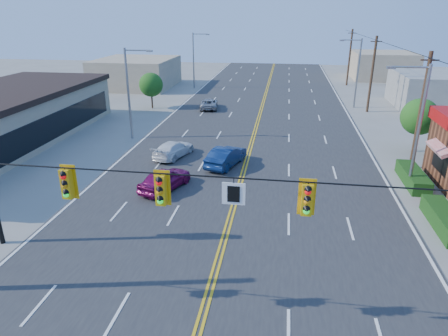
# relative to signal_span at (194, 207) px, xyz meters

# --- Properties ---
(ground) EXTENTS (160.00, 160.00, 0.00)m
(ground) POSITION_rel_signal_span_xyz_m (0.12, 0.00, -4.89)
(ground) COLOR gray
(ground) RESTS_ON ground
(road) EXTENTS (20.00, 120.00, 0.06)m
(road) POSITION_rel_signal_span_xyz_m (0.12, 20.00, -4.86)
(road) COLOR #2D2D30
(road) RESTS_ON ground
(signal_span) EXTENTS (24.32, 0.34, 9.00)m
(signal_span) POSITION_rel_signal_span_xyz_m (0.00, 0.00, 0.00)
(signal_span) COLOR #47301E
(signal_span) RESTS_ON ground
(streetlight_se) EXTENTS (2.55, 0.25, 8.00)m
(streetlight_se) POSITION_rel_signal_span_xyz_m (10.91, 14.00, -0.37)
(streetlight_se) COLOR gray
(streetlight_se) RESTS_ON ground
(streetlight_ne) EXTENTS (2.55, 0.25, 8.00)m
(streetlight_ne) POSITION_rel_signal_span_xyz_m (10.91, 38.00, -0.37)
(streetlight_ne) COLOR gray
(streetlight_ne) RESTS_ON ground
(streetlight_sw) EXTENTS (2.55, 0.25, 8.00)m
(streetlight_sw) POSITION_rel_signal_span_xyz_m (-10.67, 22.00, -0.37)
(streetlight_sw) COLOR gray
(streetlight_sw) RESTS_ON ground
(streetlight_nw) EXTENTS (2.55, 0.25, 8.00)m
(streetlight_nw) POSITION_rel_signal_span_xyz_m (-10.67, 48.00, -0.37)
(streetlight_nw) COLOR gray
(streetlight_nw) RESTS_ON ground
(utility_pole_near) EXTENTS (0.28, 0.28, 8.40)m
(utility_pole_near) POSITION_rel_signal_span_xyz_m (12.32, 18.00, -0.69)
(utility_pole_near) COLOR #47301E
(utility_pole_near) RESTS_ON ground
(utility_pole_mid) EXTENTS (0.28, 0.28, 8.40)m
(utility_pole_mid) POSITION_rel_signal_span_xyz_m (12.32, 36.00, -0.69)
(utility_pole_mid) COLOR #47301E
(utility_pole_mid) RESTS_ON ground
(utility_pole_far) EXTENTS (0.28, 0.28, 8.40)m
(utility_pole_far) POSITION_rel_signal_span_xyz_m (12.32, 54.00, -0.69)
(utility_pole_far) COLOR #47301E
(utility_pole_far) RESTS_ON ground
(tree_kfc_rear) EXTENTS (2.94, 2.94, 4.41)m
(tree_kfc_rear) POSITION_rel_signal_span_xyz_m (13.62, 22.00, -1.95)
(tree_kfc_rear) COLOR #47301E
(tree_kfc_rear) RESTS_ON ground
(tree_west) EXTENTS (2.80, 2.80, 4.20)m
(tree_west) POSITION_rel_signal_span_xyz_m (-12.88, 34.00, -2.09)
(tree_west) COLOR #47301E
(tree_west) RESTS_ON ground
(bld_east_mid) EXTENTS (12.00, 10.00, 4.00)m
(bld_east_mid) POSITION_rel_signal_span_xyz_m (22.12, 40.00, -2.89)
(bld_east_mid) COLOR gray
(bld_east_mid) RESTS_ON ground
(bld_west_far) EXTENTS (11.00, 12.00, 4.20)m
(bld_west_far) POSITION_rel_signal_span_xyz_m (-19.88, 48.00, -2.79)
(bld_west_far) COLOR tan
(bld_west_far) RESTS_ON ground
(bld_east_far) EXTENTS (10.00, 10.00, 4.40)m
(bld_east_far) POSITION_rel_signal_span_xyz_m (19.12, 62.00, -2.69)
(bld_east_far) COLOR tan
(bld_east_far) RESTS_ON ground
(car_magenta) EXTENTS (2.99, 4.46, 1.41)m
(car_magenta) POSITION_rel_signal_span_xyz_m (-4.61, 11.44, -4.18)
(car_magenta) COLOR #750D4C
(car_magenta) RESTS_ON ground
(car_blue) EXTENTS (2.77, 4.67, 1.45)m
(car_blue) POSITION_rel_signal_span_xyz_m (-1.32, 16.27, -4.16)
(car_blue) COLOR #0D2451
(car_blue) RESTS_ON ground
(car_white) EXTENTS (2.90, 4.61, 1.25)m
(car_white) POSITION_rel_signal_span_xyz_m (-5.73, 17.59, -4.26)
(car_white) COLOR white
(car_white) RESTS_ON ground
(car_silver) EXTENTS (2.52, 4.49, 1.18)m
(car_silver) POSITION_rel_signal_span_xyz_m (-6.08, 34.55, -4.29)
(car_silver) COLOR #9B9BA0
(car_silver) RESTS_ON ground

